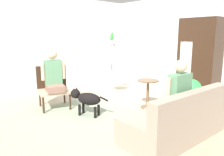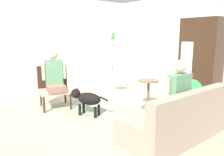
{
  "view_description": "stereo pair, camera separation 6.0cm",
  "coord_description": "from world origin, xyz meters",
  "views": [
    {
      "loc": [
        3.2,
        -2.59,
        1.64
      ],
      "look_at": [
        0.1,
        0.17,
        0.84
      ],
      "focal_mm": 35.55,
      "sensor_mm": 36.0,
      "label": 1
    },
    {
      "loc": [
        3.24,
        -2.55,
        1.64
      ],
      "look_at": [
        0.1,
        0.17,
        0.84
      ],
      "focal_mm": 35.55,
      "sensor_mm": 36.0,
      "label": 2
    }
  ],
  "objects": [
    {
      "name": "potted_plant",
      "position": [
        1.03,
        1.43,
        0.52
      ],
      "size": [
        0.44,
        0.44,
        0.79
      ],
      "color": "#4C5156",
      "rests_on": "ground"
    },
    {
      "name": "column_lamp",
      "position": [
        0.62,
        1.9,
        0.74
      ],
      "size": [
        0.2,
        0.2,
        1.5
      ],
      "color": "#4C4742",
      "rests_on": "ground"
    },
    {
      "name": "couch",
      "position": [
        1.39,
        0.43,
        0.3
      ],
      "size": [
        0.88,
        1.89,
        0.83
      ],
      "color": "gray",
      "rests_on": "ground"
    },
    {
      "name": "armchair",
      "position": [
        -1.44,
        -0.29,
        0.53
      ],
      "size": [
        0.82,
        0.83,
        0.94
      ],
      "color": "#382316",
      "rests_on": "ground"
    },
    {
      "name": "round_end_table",
      "position": [
        0.1,
        1.26,
        0.41
      ],
      "size": [
        0.49,
        0.49,
        0.65
      ],
      "color": "brown",
      "rests_on": "ground"
    },
    {
      "name": "person_on_couch",
      "position": [
        1.34,
        0.42,
        0.75
      ],
      "size": [
        0.49,
        0.57,
        0.84
      ],
      "color": "#59714F"
    },
    {
      "name": "left_wall",
      "position": [
        -2.88,
        0.3,
        1.38
      ],
      "size": [
        0.12,
        7.03,
        2.76
      ],
      "primitive_type": "cube",
      "color": "silver",
      "rests_on": "ground"
    },
    {
      "name": "bird_cage_stand",
      "position": [
        -1.22,
        1.33,
        0.89
      ],
      "size": [
        0.47,
        0.47,
        1.52
      ],
      "color": "silver",
      "rests_on": "ground"
    },
    {
      "name": "armoire_cabinet",
      "position": [
        0.45,
        2.86,
        1.03
      ],
      "size": [
        0.96,
        0.56,
        2.07
      ],
      "primitive_type": "cube",
      "color": "#382316",
      "rests_on": "ground"
    },
    {
      "name": "person_on_armchair",
      "position": [
        -1.28,
        -0.34,
        0.8
      ],
      "size": [
        0.55,
        0.53,
        0.92
      ],
      "color": "#8A6355"
    },
    {
      "name": "ground_plane",
      "position": [
        0.0,
        0.0,
        0.0
      ],
      "size": [
        7.71,
        7.71,
        0.0
      ],
      "primitive_type": "plane",
      "color": "tan"
    },
    {
      "name": "back_wall",
      "position": [
        0.0,
        3.27,
        1.38
      ],
      "size": [
        6.24,
        0.12,
        2.76
      ],
      "primitive_type": "cube",
      "color": "silver",
      "rests_on": "ground"
    },
    {
      "name": "dog",
      "position": [
        -0.44,
        -0.06,
        0.36
      ],
      "size": [
        0.79,
        0.46,
        0.57
      ],
      "color": "black",
      "rests_on": "ground"
    },
    {
      "name": "area_rug",
      "position": [
        -0.08,
        -0.29,
        0.0
      ],
      "size": [
        2.96,
        2.33,
        0.01
      ],
      "primitive_type": "cube",
      "color": "gray",
      "rests_on": "ground"
    },
    {
      "name": "parrot",
      "position": [
        -1.21,
        1.33,
        1.61
      ],
      "size": [
        0.17,
        0.1,
        0.2
      ],
      "color": "green",
      "rests_on": "bird_cage_stand"
    }
  ]
}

